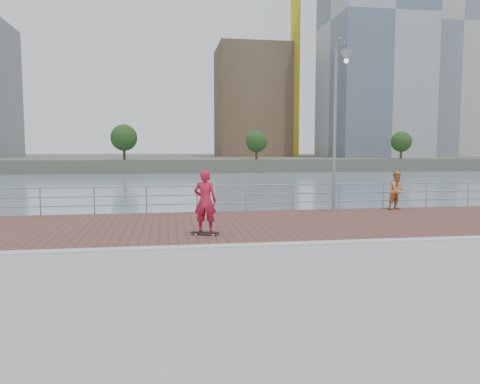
{
  "coord_description": "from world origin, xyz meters",
  "views": [
    {
      "loc": [
        -2.24,
        -12.28,
        2.66
      ],
      "look_at": [
        0.0,
        2.0,
        1.3
      ],
      "focal_mm": 35.0,
      "sensor_mm": 36.0,
      "label": 1
    }
  ],
  "objects": [
    {
      "name": "water",
      "position": [
        0.0,
        0.0,
        -2.0
      ],
      "size": [
        400.0,
        400.0,
        0.0
      ],
      "primitive_type": "plane",
      "color": "slate",
      "rests_on": "ground"
    },
    {
      "name": "seawall",
      "position": [
        0.0,
        -5.0,
        -1.0
      ],
      "size": [
        40.0,
        24.0,
        2.0
      ],
      "primitive_type": "cube",
      "color": "gray",
      "rests_on": "ground"
    },
    {
      "name": "far_shore",
      "position": [
        0.0,
        122.5,
        -0.75
      ],
      "size": [
        320.0,
        95.0,
        2.5
      ],
      "primitive_type": "cube",
      "color": "#4C5142",
      "rests_on": "ground"
    },
    {
      "name": "tower_crane",
      "position": [
        27.36,
        104.0,
        33.5
      ],
      "size": [
        47.0,
        2.0,
        50.7
      ],
      "color": "gold",
      "rests_on": "far_shore"
    },
    {
      "name": "skyline",
      "position": [
        30.35,
        104.25,
        25.29
      ],
      "size": [
        233.0,
        41.0,
        68.34
      ],
      "color": "#ADA38E",
      "rests_on": "far_shore"
    },
    {
      "name": "street_lamp",
      "position": [
        4.71,
        6.01,
        4.79
      ],
      "size": [
        0.49,
        1.43,
        6.75
      ],
      "color": "gray",
      "rests_on": "brick_lane"
    },
    {
      "name": "skateboarder",
      "position": [
        -1.11,
        1.75,
        1.06
      ],
      "size": [
        0.79,
        0.63,
        1.91
      ],
      "primitive_type": "imported",
      "rotation": [
        0.0,
        0.0,
        2.87
      ],
      "color": "#B21731",
      "rests_on": "skateboard"
    },
    {
      "name": "guardrail",
      "position": [
        0.0,
        7.0,
        0.69
      ],
      "size": [
        39.06,
        0.06,
        1.13
      ],
      "color": "#8C9EA8",
      "rests_on": "brick_lane"
    },
    {
      "name": "bystander",
      "position": [
        7.53,
        6.39,
        0.85
      ],
      "size": [
        0.97,
        0.86,
        1.66
      ],
      "primitive_type": "imported",
      "rotation": [
        0.0,
        0.0,
        0.33
      ],
      "color": "#D8863F",
      "rests_on": "brick_lane"
    },
    {
      "name": "brick_lane",
      "position": [
        0.0,
        3.6,
        0.01
      ],
      "size": [
        40.0,
        6.8,
        0.02
      ],
      "primitive_type": "cube",
      "color": "brown",
      "rests_on": "seawall"
    },
    {
      "name": "shoreline_trees",
      "position": [
        13.84,
        77.0,
        4.47
      ],
      "size": [
        170.18,
        5.22,
        6.96
      ],
      "color": "#473323",
      "rests_on": "far_shore"
    },
    {
      "name": "skateboard",
      "position": [
        -1.11,
        1.75,
        0.1
      ],
      "size": [
        0.88,
        0.44,
        0.1
      ],
      "rotation": [
        0.0,
        0.0,
        -0.27
      ],
      "color": "black",
      "rests_on": "brick_lane"
    },
    {
      "name": "curb",
      "position": [
        0.0,
        0.0,
        0.03
      ],
      "size": [
        40.0,
        0.4,
        0.06
      ],
      "primitive_type": "cube",
      "color": "#B7B5AD",
      "rests_on": "seawall"
    }
  ]
}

